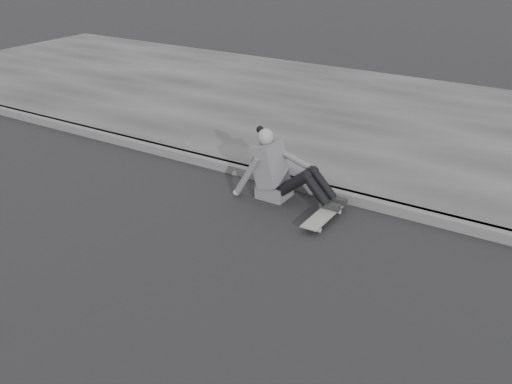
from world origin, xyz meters
TOP-DOWN VIEW (x-y plane):
  - ground at (0.00, 0.00)m, footprint 80.00×80.00m
  - curb at (0.00, 2.58)m, footprint 24.00×0.16m
  - sidewalk at (0.00, 5.60)m, footprint 24.00×6.00m
  - skateboard at (-0.95, 1.96)m, footprint 0.20×0.78m
  - seated_woman at (-1.68, 2.21)m, footprint 1.38×0.46m

SIDE VIEW (x-z plane):
  - ground at x=0.00m, z-range 0.00..0.00m
  - curb at x=0.00m, z-range 0.00..0.12m
  - sidewalk at x=0.00m, z-range 0.00..0.12m
  - skateboard at x=-0.95m, z-range 0.03..0.12m
  - seated_woman at x=-1.68m, z-range -0.08..0.80m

